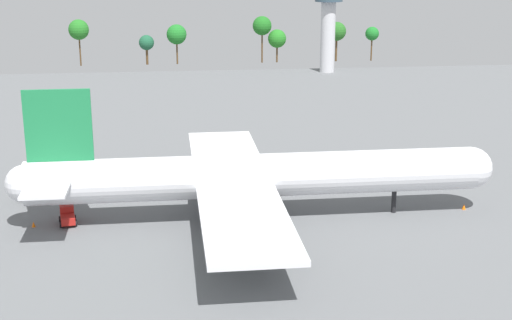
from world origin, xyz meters
TOP-DOWN VIEW (x-y plane):
  - ground_plane at (0.00, 0.00)m, footprint 281.34×281.34m
  - cargo_airplane at (-0.40, -0.00)m, footprint 70.33×58.61m
  - fuel_truck at (-27.01, 1.15)m, footprint 2.94×4.25m
  - maintenance_van at (-33.54, 13.03)m, footprint 5.42×4.83m
  - pushback_tractor at (-27.19, 17.80)m, footprint 4.23×4.46m
  - safety_cone_nose at (31.65, -0.07)m, footprint 0.59×0.59m
  - safety_cone_tail at (-31.65, 0.35)m, footprint 0.55×0.55m
  - control_tower at (39.77, 132.80)m, footprint 8.91×8.91m
  - tree_line_backdrop at (8.76, 156.61)m, footprint 109.23×6.96m

SIDE VIEW (x-z plane):
  - ground_plane at x=0.00m, z-range 0.00..0.00m
  - safety_cone_tail at x=-31.65m, z-range 0.00..0.79m
  - safety_cone_nose at x=31.65m, z-range 0.00..0.84m
  - maintenance_van at x=-33.54m, z-range 0.08..2.03m
  - pushback_tractor at x=-27.19m, z-range 0.00..2.21m
  - fuel_truck at x=-27.01m, z-range -0.07..2.34m
  - cargo_airplane at x=-0.40m, z-range -3.39..16.27m
  - tree_line_backdrop at x=8.76m, z-range 2.42..18.75m
  - control_tower at x=39.77m, z-range 3.30..30.17m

